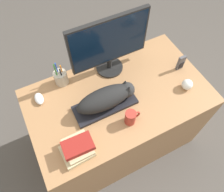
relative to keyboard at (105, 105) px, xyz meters
The scene contains 11 objects.
ground_plane 0.86m from the keyboard, 70.50° to the right, with size 12.00×12.00×0.00m, color #4C4742.
desk 0.42m from the keyboard, 13.90° to the left, with size 1.28×0.75×0.77m.
keyboard is the anchor object (origin of this frame).
cat 0.08m from the keyboard, ahead, with size 0.41×0.15×0.14m.
monitor 0.41m from the keyboard, 57.97° to the left, with size 0.56×0.20×0.45m.
computer_mouse 0.45m from the keyboard, 147.34° to the left, with size 0.06×0.10×0.04m.
coffee_mug 0.21m from the keyboard, 61.48° to the right, with size 0.11×0.07×0.11m.
pen_cup 0.37m from the keyboard, 120.84° to the left, with size 0.09×0.09×0.21m.
baseball 0.60m from the keyboard, 12.37° to the right, with size 0.08×0.08×0.08m.
phone 0.65m from the keyboard, ahead, with size 0.05×0.02×0.13m.
book_stack 0.35m from the keyboard, 143.20° to the right, with size 0.20×0.18×0.10m.
Camera 1 is at (-0.41, -0.33, 2.06)m, focal length 35.00 mm.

